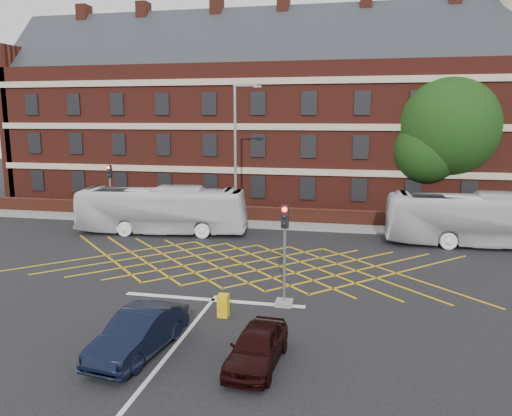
% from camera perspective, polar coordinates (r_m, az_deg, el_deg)
% --- Properties ---
extents(ground, '(120.00, 120.00, 0.00)m').
position_cam_1_polar(ground, '(25.15, -2.63, -7.68)').
color(ground, black).
rests_on(ground, ground).
extents(victorian_building, '(51.00, 12.17, 20.40)m').
position_cam_1_polar(victorian_building, '(45.49, 4.63, 10.44)').
color(victorian_building, '#511C14').
rests_on(victorian_building, ground).
extents(boundary_wall, '(56.00, 0.50, 1.10)m').
position_cam_1_polar(boundary_wall, '(37.34, 2.34, -0.78)').
color(boundary_wall, '#532216').
rests_on(boundary_wall, ground).
extents(far_pavement, '(60.00, 3.00, 0.12)m').
position_cam_1_polar(far_pavement, '(36.48, 2.07, -1.84)').
color(far_pavement, slate).
rests_on(far_pavement, ground).
extents(box_junction_hatching, '(8.22, 8.22, 0.02)m').
position_cam_1_polar(box_junction_hatching, '(27.00, -1.57, -6.37)').
color(box_junction_hatching, '#CC990C').
rests_on(box_junction_hatching, ground).
extents(stop_line, '(8.00, 0.30, 0.02)m').
position_cam_1_polar(stop_line, '(21.97, -4.94, -10.42)').
color(stop_line, silver).
rests_on(stop_line, ground).
extents(centre_line, '(0.15, 14.00, 0.02)m').
position_cam_1_polar(centre_line, '(16.42, -11.82, -18.20)').
color(centre_line, silver).
rests_on(centre_line, ground).
extents(bus_left, '(11.61, 3.82, 3.17)m').
position_cam_1_polar(bus_left, '(34.20, -10.71, -0.23)').
color(bus_left, silver).
rests_on(bus_left, ground).
extents(bus_right, '(11.81, 3.05, 3.27)m').
position_cam_1_polar(bus_right, '(33.26, 24.73, -1.24)').
color(bus_right, silver).
rests_on(bus_right, ground).
extents(car_navy, '(2.08, 4.55, 1.45)m').
position_cam_1_polar(car_navy, '(17.54, -13.25, -13.72)').
color(car_navy, black).
rests_on(car_navy, ground).
extents(car_maroon, '(1.72, 3.79, 1.26)m').
position_cam_1_polar(car_maroon, '(16.41, 0.11, -15.54)').
color(car_maroon, black).
rests_on(car_maroon, ground).
extents(deciduous_tree, '(8.07, 7.97, 11.04)m').
position_cam_1_polar(deciduous_tree, '(41.18, 20.87, 7.95)').
color(deciduous_tree, black).
rests_on(deciduous_tree, ground).
extents(traffic_light_near, '(0.70, 0.70, 4.27)m').
position_cam_1_polar(traffic_light_near, '(20.79, 3.27, -6.50)').
color(traffic_light_near, slate).
rests_on(traffic_light_near, ground).
extents(traffic_light_far, '(0.70, 0.70, 4.27)m').
position_cam_1_polar(traffic_light_far, '(38.62, -16.26, 1.01)').
color(traffic_light_far, slate).
rests_on(traffic_light_far, ground).
extents(street_lamp, '(2.25, 1.00, 9.79)m').
position_cam_1_polar(street_lamp, '(33.29, -2.25, 2.89)').
color(street_lamp, slate).
rests_on(street_lamp, ground).
extents(direction_signs, '(1.10, 0.16, 2.20)m').
position_cam_1_polar(direction_signs, '(40.28, -15.92, 0.85)').
color(direction_signs, gray).
rests_on(direction_signs, ground).
extents(utility_cabinet, '(0.41, 0.40, 0.91)m').
position_cam_1_polar(utility_cabinet, '(20.10, -3.76, -11.06)').
color(utility_cabinet, gold).
rests_on(utility_cabinet, ground).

